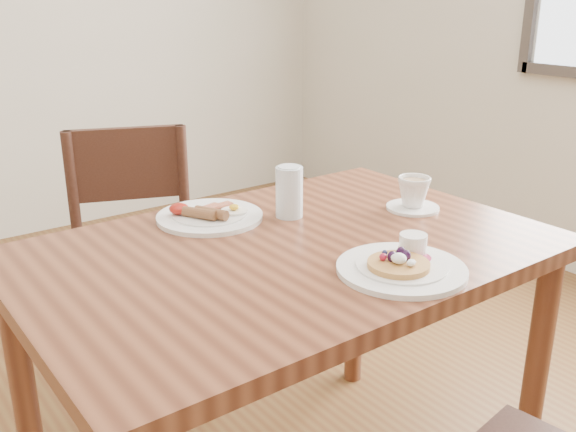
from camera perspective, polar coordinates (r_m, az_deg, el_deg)
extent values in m
cube|color=brown|center=(1.48, 0.00, -3.29)|extent=(1.20, 0.80, 0.04)
cylinder|color=brown|center=(1.82, 21.10, -13.42)|extent=(0.06, 0.06, 0.71)
cylinder|color=brown|center=(2.19, 6.05, -6.29)|extent=(0.06, 0.06, 0.71)
cylinder|color=brown|center=(1.74, -22.29, -15.19)|extent=(0.06, 0.06, 0.71)
cube|color=#381E14|center=(2.11, -13.27, -4.92)|extent=(0.55, 0.55, 0.04)
cylinder|color=#381E14|center=(2.06, -17.65, -13.33)|extent=(0.04, 0.04, 0.43)
cylinder|color=#381E14|center=(2.07, -7.43, -12.42)|extent=(0.04, 0.04, 0.43)
cylinder|color=#381E14|center=(2.38, -17.40, -8.71)|extent=(0.04, 0.04, 0.43)
cylinder|color=#381E14|center=(2.38, -8.66, -7.94)|extent=(0.04, 0.04, 0.43)
cylinder|color=#381E14|center=(2.21, -9.25, 2.48)|extent=(0.04, 0.04, 0.43)
cylinder|color=#381E14|center=(2.21, -18.57, 1.67)|extent=(0.04, 0.04, 0.43)
cube|color=#381E14|center=(2.19, -14.11, 4.53)|extent=(0.36, 0.17, 0.24)
cylinder|color=white|center=(1.35, 10.05, -4.67)|extent=(0.27, 0.27, 0.01)
cylinder|color=white|center=(1.35, 10.06, -4.40)|extent=(0.19, 0.19, 0.01)
cylinder|color=#B22D59|center=(1.39, 11.20, -3.62)|extent=(0.07, 0.07, 0.00)
cylinder|color=#C68C47|center=(1.33, 9.80, -4.28)|extent=(0.13, 0.13, 0.01)
ellipsoid|color=white|center=(1.32, 9.84, -3.72)|extent=(0.03, 0.03, 0.02)
ellipsoid|color=white|center=(1.31, 11.07, -4.06)|extent=(0.02, 0.02, 0.01)
cylinder|color=white|center=(1.41, 11.06, -2.38)|extent=(0.06, 0.06, 0.04)
cylinder|color=#591E07|center=(1.40, 11.10, -1.77)|extent=(0.05, 0.05, 0.00)
sphere|color=black|center=(1.36, 10.26, -3.18)|extent=(0.02, 0.02, 0.02)
sphere|color=#1E234C|center=(1.37, 9.51, -3.07)|extent=(0.01, 0.01, 0.01)
sphere|color=#1E234C|center=(1.36, 8.36, -3.15)|extent=(0.01, 0.01, 0.01)
sphere|color=#B21938|center=(1.34, 8.86, -3.53)|extent=(0.02, 0.02, 0.02)
sphere|color=black|center=(1.32, 9.28, -3.81)|extent=(0.02, 0.02, 0.02)
sphere|color=#1E234C|center=(1.32, 10.51, -4.08)|extent=(0.01, 0.01, 0.01)
sphere|color=black|center=(1.34, 10.52, -3.46)|extent=(0.02, 0.02, 0.02)
sphere|color=#1E234C|center=(1.36, 13.42, -3.94)|extent=(0.01, 0.01, 0.01)
sphere|color=#B21938|center=(1.40, 12.61, -3.33)|extent=(0.01, 0.01, 0.01)
cylinder|color=white|center=(1.64, -6.97, -0.06)|extent=(0.27, 0.27, 0.01)
cylinder|color=white|center=(1.64, -6.98, 0.17)|extent=(0.19, 0.19, 0.01)
cylinder|color=brown|center=(1.60, -7.88, 0.23)|extent=(0.06, 0.10, 0.03)
cylinder|color=brown|center=(1.60, -6.84, 0.27)|extent=(0.06, 0.10, 0.03)
cube|color=maroon|center=(1.67, -7.21, 0.74)|extent=(0.08, 0.04, 0.01)
cube|color=maroon|center=(1.67, -6.21, 0.90)|extent=(0.08, 0.03, 0.01)
cylinder|color=white|center=(1.64, -4.80, 0.47)|extent=(0.07, 0.07, 0.00)
ellipsoid|color=yellow|center=(1.64, -4.81, 0.80)|extent=(0.03, 0.03, 0.01)
ellipsoid|color=#A5190F|center=(1.64, -9.67, 0.65)|extent=(0.05, 0.05, 0.03)
cylinder|color=white|center=(1.74, 11.02, 0.74)|extent=(0.14, 0.14, 0.01)
imported|color=white|center=(1.73, 11.11, 2.14)|extent=(0.12, 0.12, 0.08)
cylinder|color=tan|center=(1.72, 11.17, 3.04)|extent=(0.07, 0.07, 0.00)
cylinder|color=silver|center=(1.63, 0.11, 2.14)|extent=(0.07, 0.07, 0.13)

